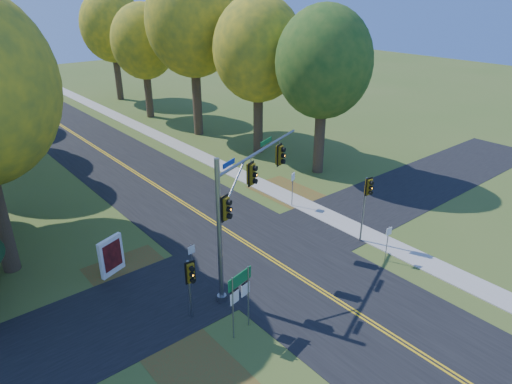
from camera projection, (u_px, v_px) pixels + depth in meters
ground at (287, 269)px, 24.11m from camera, size 160.00×160.00×0.00m
road_main at (287, 269)px, 24.10m from camera, size 8.00×160.00×0.02m
road_cross at (263, 254)px, 25.51m from camera, size 60.00×6.00×0.02m
centerline_left at (286, 270)px, 24.04m from camera, size 0.10×160.00×0.01m
centerline_right at (289, 268)px, 24.16m from camera, size 0.10×160.00×0.01m
sidewalk_east at (362, 232)px, 27.70m from camera, size 1.60×160.00×0.06m
leaf_patch_w_near at (140, 281)px, 23.14m from camera, size 4.00×6.00×0.00m
leaf_patch_e at (299, 198)px, 32.27m from camera, size 3.50×8.00×0.00m
leaf_patch_w_far at (199, 372)px, 17.64m from camera, size 3.00×5.00×0.00m
tree_e_a at (324, 63)px, 33.49m from camera, size 7.20×7.20×12.73m
tree_e_b at (258, 50)px, 37.78m from camera, size 7.60×7.60×13.33m
tree_e_c at (193, 22)px, 42.13m from camera, size 8.80×8.80×15.79m
tree_e_d at (144, 42)px, 49.22m from camera, size 7.00×7.00×12.32m
tree_e_e at (112, 26)px, 57.06m from camera, size 7.80×7.80×13.74m
traffic_mast at (242, 198)px, 21.36m from camera, size 7.41×3.30×7.19m
east_signal_pole at (367, 194)px, 25.41m from camera, size 0.47×0.55×4.09m
ped_signal_pole at (190, 277)px, 19.58m from camera, size 0.48×0.56×3.04m
route_sign_cluster at (240, 290)px, 18.89m from camera, size 1.40×0.36×3.06m
info_kiosk at (111, 256)px, 23.40m from camera, size 1.46×0.71×2.06m
reg_sign_e_north at (293, 183)px, 30.37m from camera, size 0.46×0.20×2.51m
reg_sign_e_south at (388, 237)px, 24.31m from camera, size 0.40×0.08×2.09m
reg_sign_w at (192, 256)px, 22.65m from camera, size 0.40×0.07×2.07m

